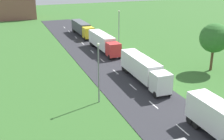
# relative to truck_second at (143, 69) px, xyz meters

# --- Properties ---
(road) EXTENTS (10.00, 140.00, 0.06)m
(road) POSITION_rel_truck_second_xyz_m (-2.41, -8.09, -2.16)
(road) COLOR #2B2B30
(road) RESTS_ON ground
(lane_marking_centre) EXTENTS (0.16, 121.39, 0.01)m
(lane_marking_centre) POSITION_rel_truck_second_xyz_m (-2.41, -11.40, -2.13)
(lane_marking_centre) COLOR white
(lane_marking_centre) RESTS_ON road
(truck_second) EXTENTS (2.72, 13.29, 3.73)m
(truck_second) POSITION_rel_truck_second_xyz_m (0.00, 0.00, 0.00)
(truck_second) COLOR white
(truck_second) RESTS_ON road
(truck_third) EXTENTS (2.74, 13.39, 3.60)m
(truck_third) POSITION_rel_truck_second_xyz_m (0.02, 18.93, -0.08)
(truck_third) COLOR red
(truck_third) RESTS_ON road
(truck_fourth) EXTENTS (2.74, 13.13, 3.42)m
(truck_fourth) POSITION_rel_truck_second_xyz_m (-0.15, 35.49, -0.16)
(truck_fourth) COLOR yellow
(truck_fourth) RESTS_ON road
(lamppost_second) EXTENTS (0.36, 0.36, 8.20)m
(lamppost_second) POSITION_rel_truck_second_xyz_m (-8.82, -4.38, 2.38)
(lamppost_second) COLOR slate
(lamppost_second) RESTS_ON ground
(lamppost_third) EXTENTS (0.36, 0.36, 8.57)m
(lamppost_third) POSITION_rel_truck_second_xyz_m (3.75, 19.35, 2.57)
(lamppost_third) COLOR slate
(lamppost_third) RESTS_ON ground
(tree_birch) EXTENTS (5.03, 5.03, 8.34)m
(tree_birch) POSITION_rel_truck_second_xyz_m (13.72, 0.74, 3.61)
(tree_birch) COLOR #513823
(tree_birch) RESTS_ON ground
(distant_building) EXTENTS (15.20, 9.04, 8.27)m
(distant_building) POSITION_rel_truck_second_xyz_m (-15.89, 70.29, 1.94)
(distant_building) COLOR brown
(distant_building) RESTS_ON ground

